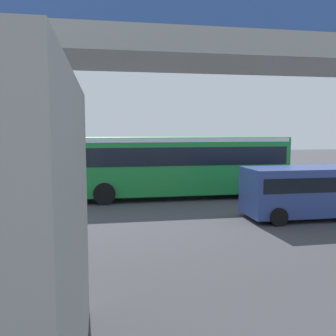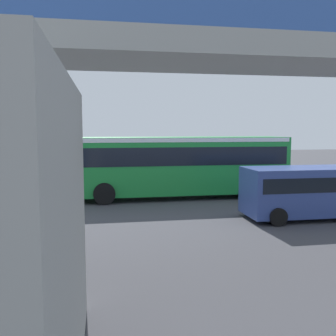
# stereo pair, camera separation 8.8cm
# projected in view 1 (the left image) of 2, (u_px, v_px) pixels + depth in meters

# --- Properties ---
(ground) EXTENTS (80.00, 80.00, 0.00)m
(ground) POSITION_uv_depth(u_px,v_px,m) (157.00, 197.00, 19.81)
(ground) COLOR #424247
(city_bus) EXTENTS (11.54, 2.85, 3.15)m
(city_bus) POSITION_uv_depth(u_px,v_px,m) (175.00, 162.00, 19.40)
(city_bus) COLOR #1E8C38
(city_bus) RESTS_ON ground
(parked_van) EXTENTS (4.80, 2.17, 2.05)m
(parked_van) POSITION_uv_depth(u_px,v_px,m) (305.00, 189.00, 14.95)
(parked_van) COLOR #33478C
(parked_van) RESTS_ON ground
(bicycle_green) EXTENTS (1.77, 0.44, 0.96)m
(bicycle_green) POSITION_uv_depth(u_px,v_px,m) (335.00, 193.00, 18.87)
(bicycle_green) COLOR black
(bicycle_green) RESTS_ON ground
(pedestrian) EXTENTS (0.38, 0.38, 1.79)m
(pedestrian) POSITION_uv_depth(u_px,v_px,m) (230.00, 173.00, 22.72)
(pedestrian) COLOR #2D2D38
(pedestrian) RESTS_ON ground
(lane_dash_leftmost) EXTENTS (2.00, 0.20, 0.01)m
(lane_dash_leftmost) POSITION_uv_depth(u_px,v_px,m) (211.00, 185.00, 23.84)
(lane_dash_leftmost) COLOR silver
(lane_dash_leftmost) RESTS_ON ground
(lane_dash_left) EXTENTS (2.00, 0.20, 0.01)m
(lane_dash_left) POSITION_uv_depth(u_px,v_px,m) (149.00, 187.00, 23.14)
(lane_dash_left) COLOR silver
(lane_dash_left) RESTS_ON ground
(lane_dash_centre) EXTENTS (2.00, 0.20, 0.01)m
(lane_dash_centre) POSITION_uv_depth(u_px,v_px,m) (83.00, 189.00, 22.43)
(lane_dash_centre) COLOR silver
(lane_dash_centre) RESTS_ON ground
(pedestrian_overpass) EXTENTS (28.82, 2.60, 6.60)m
(pedestrian_overpass) POSITION_uv_depth(u_px,v_px,m) (229.00, 71.00, 8.49)
(pedestrian_overpass) COLOR #9E9E99
(pedestrian_overpass) RESTS_ON ground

